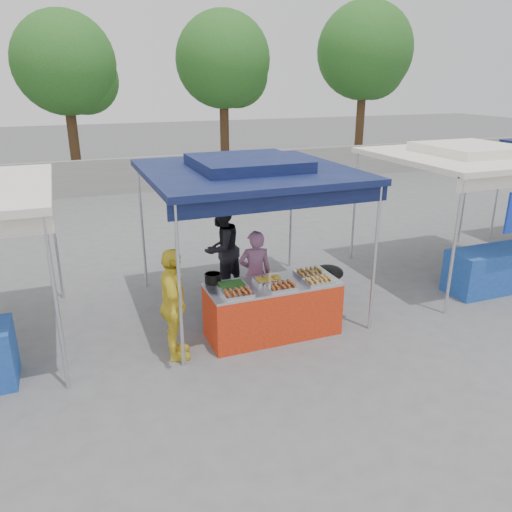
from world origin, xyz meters
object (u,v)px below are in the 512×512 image
object	(u,v)px
cooking_pot	(213,278)
customer_person	(174,305)
vendor_woman	(255,274)
helper_man	(221,249)
vendor_table	(273,309)
wok_burner	(328,285)

from	to	relation	value
cooking_pot	customer_person	size ratio (longest dim) A/B	0.15
vendor_woman	customer_person	xyz separation A→B (m)	(-1.52, -0.83, 0.07)
cooking_pot	helper_man	world-z (taller)	helper_man
vendor_table	vendor_woman	bearing A→B (deg)	91.60
wok_burner	customer_person	world-z (taller)	customer_person
cooking_pot	wok_burner	size ratio (longest dim) A/B	0.29
vendor_table	wok_burner	world-z (taller)	vendor_table
helper_man	cooking_pot	bearing A→B (deg)	33.06
vendor_woman	helper_man	size ratio (longest dim) A/B	0.86
vendor_woman	customer_person	distance (m)	1.73
vendor_table	cooking_pot	distance (m)	1.03
cooking_pot	helper_man	xyz separation A→B (m)	(0.59, 1.46, -0.07)
cooking_pot	wok_burner	bearing A→B (deg)	0.46
vendor_table	cooking_pot	size ratio (longest dim) A/B	8.06
vendor_table	vendor_woman	xyz separation A→B (m)	(-0.02, 0.69, 0.32)
helper_man	customer_person	size ratio (longest dim) A/B	1.06
cooking_pot	customer_person	world-z (taller)	customer_person
wok_burner	vendor_table	bearing A→B (deg)	-158.25
vendor_woman	vendor_table	bearing A→B (deg)	103.35
vendor_woman	helper_man	xyz separation A→B (m)	(-0.22, 1.11, 0.12)
helper_man	vendor_woman	bearing A→B (deg)	66.28
cooking_pot	vendor_table	bearing A→B (deg)	-22.50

